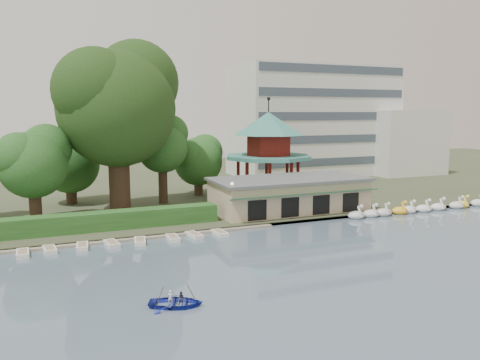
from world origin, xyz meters
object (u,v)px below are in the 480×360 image
boathouse (289,194)px  pavilion (268,145)px  rowboat_with_passengers (176,299)px  big_tree (118,100)px  dock (105,241)px

boathouse → pavilion: size_ratio=1.38×
pavilion → rowboat_with_passengers: bearing=-124.3°
boathouse → big_tree: size_ratio=0.92×
big_tree → rowboat_with_passengers: size_ratio=3.55×
dock → pavilion: 29.14m
big_tree → rowboat_with_passengers: 30.72m
dock → boathouse: bearing=12.2°
boathouse → rowboat_with_passengers: bearing=-132.1°
dock → boathouse: size_ratio=1.83×
pavilion → rowboat_with_passengers: pavilion is taller
big_tree → boathouse: bearing=-18.3°
dock → rowboat_with_passengers: bearing=-81.7°
boathouse → big_tree: 22.71m
dock → pavilion: bearing=31.7°
dock → rowboat_with_passengers: rowboat_with_passengers is taller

